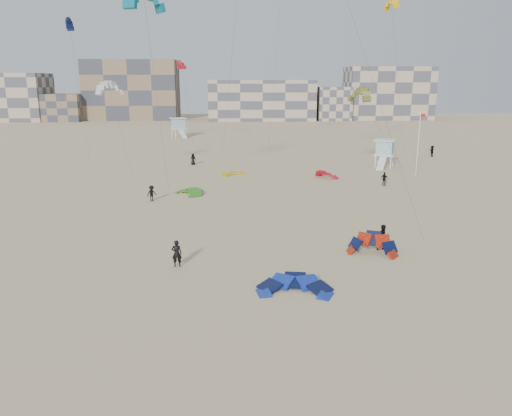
{
  "coord_description": "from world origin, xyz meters",
  "views": [
    {
      "loc": [
        1.42,
        -27.08,
        11.63
      ],
      "look_at": [
        2.88,
        6.0,
        3.2
      ],
      "focal_mm": 35.0,
      "sensor_mm": 36.0,
      "label": 1
    }
  ],
  "objects_px": {
    "kitesurfer_main": "(177,253)",
    "kite_ground_blue": "(295,292)",
    "kite_ground_orange": "(372,254)",
    "lifeguard_tower_near": "(385,154)"
  },
  "relations": [
    {
      "from": "kite_ground_orange",
      "to": "kitesurfer_main",
      "type": "relative_size",
      "value": 1.94
    },
    {
      "from": "kite_ground_orange",
      "to": "kitesurfer_main",
      "type": "distance_m",
      "value": 13.37
    },
    {
      "from": "kite_ground_blue",
      "to": "kitesurfer_main",
      "type": "height_order",
      "value": "kitesurfer_main"
    },
    {
      "from": "kite_ground_blue",
      "to": "lifeguard_tower_near",
      "type": "distance_m",
      "value": 45.44
    },
    {
      "from": "kite_ground_blue",
      "to": "kitesurfer_main",
      "type": "relative_size",
      "value": 2.42
    },
    {
      "from": "kite_ground_orange",
      "to": "lifeguard_tower_near",
      "type": "distance_m",
      "value": 37.59
    },
    {
      "from": "kitesurfer_main",
      "to": "kite_ground_blue",
      "type": "bearing_deg",
      "value": 148.82
    },
    {
      "from": "kite_ground_orange",
      "to": "lifeguard_tower_near",
      "type": "bearing_deg",
      "value": 94.5
    },
    {
      "from": "kite_ground_orange",
      "to": "lifeguard_tower_near",
      "type": "xyz_separation_m",
      "value": [
        11.45,
        35.76,
        1.9
      ]
    },
    {
      "from": "kite_ground_blue",
      "to": "kite_ground_orange",
      "type": "bearing_deg",
      "value": 53.42
    }
  ]
}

